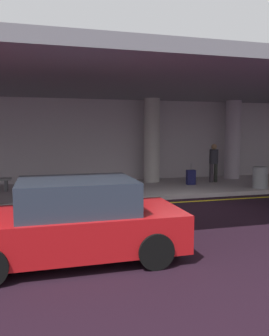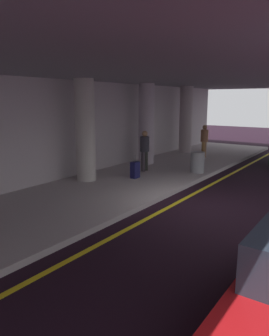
{
  "view_description": "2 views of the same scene",
  "coord_description": "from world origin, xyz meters",
  "px_view_note": "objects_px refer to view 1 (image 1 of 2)",
  "views": [
    {
      "loc": [
        -4.69,
        -9.97,
        2.37
      ],
      "look_at": [
        -1.36,
        2.25,
        1.01
      ],
      "focal_mm": 36.42,
      "sensor_mm": 36.0,
      "label": 1
    },
    {
      "loc": [
        -8.51,
        -3.91,
        3.06
      ],
      "look_at": [
        -0.52,
        1.78,
        1.0
      ],
      "focal_mm": 34.73,
      "sensor_mm": 36.0,
      "label": 2
    }
  ],
  "objects_px": {
    "suitcase_upright_primary": "(191,177)",
    "trash_bin_steel": "(260,177)",
    "support_column_left_mid": "(152,140)",
    "traveler_with_luggage": "(214,160)",
    "support_column_center": "(232,140)",
    "car_red": "(73,221)"
  },
  "relations": [
    {
      "from": "suitcase_upright_primary",
      "to": "trash_bin_steel",
      "type": "relative_size",
      "value": 1.06
    },
    {
      "from": "support_column_left_mid",
      "to": "traveler_with_luggage",
      "type": "distance_m",
      "value": 2.85
    },
    {
      "from": "trash_bin_steel",
      "to": "support_column_center",
      "type": "bearing_deg",
      "value": 81.15
    },
    {
      "from": "support_column_center",
      "to": "traveler_with_luggage",
      "type": "xyz_separation_m",
      "value": [
        -1.42,
        -0.87,
        -0.86
      ]
    },
    {
      "from": "support_column_left_mid",
      "to": "suitcase_upright_primary",
      "type": "xyz_separation_m",
      "value": [
        1.31,
        -1.28,
        -1.51
      ]
    },
    {
      "from": "car_red",
      "to": "traveler_with_luggage",
      "type": "distance_m",
      "value": 9.86
    },
    {
      "from": "car_red",
      "to": "trash_bin_steel",
      "type": "height_order",
      "value": "car_red"
    },
    {
      "from": "suitcase_upright_primary",
      "to": "trash_bin_steel",
      "type": "xyz_separation_m",
      "value": [
        2.25,
        -1.52,
        0.11
      ]
    },
    {
      "from": "support_column_center",
      "to": "suitcase_upright_primary",
      "type": "relative_size",
      "value": 4.06
    },
    {
      "from": "traveler_with_luggage",
      "to": "suitcase_upright_primary",
      "type": "xyz_separation_m",
      "value": [
        -1.27,
        -0.41,
        -0.65
      ]
    },
    {
      "from": "support_column_left_mid",
      "to": "support_column_center",
      "type": "bearing_deg",
      "value": 0.0
    },
    {
      "from": "support_column_center",
      "to": "traveler_with_luggage",
      "type": "bearing_deg",
      "value": -148.62
    },
    {
      "from": "traveler_with_luggage",
      "to": "suitcase_upright_primary",
      "type": "relative_size",
      "value": 1.87
    },
    {
      "from": "support_column_center",
      "to": "car_red",
      "type": "bearing_deg",
      "value": -135.42
    },
    {
      "from": "support_column_center",
      "to": "suitcase_upright_primary",
      "type": "bearing_deg",
      "value": -154.58
    },
    {
      "from": "support_column_center",
      "to": "car_red",
      "type": "relative_size",
      "value": 0.89
    },
    {
      "from": "support_column_center",
      "to": "car_red",
      "type": "distance_m",
      "value": 11.54
    },
    {
      "from": "support_column_center",
      "to": "support_column_left_mid",
      "type": "bearing_deg",
      "value": 180.0
    },
    {
      "from": "car_red",
      "to": "support_column_left_mid",
      "type": "bearing_deg",
      "value": -119.13
    },
    {
      "from": "suitcase_upright_primary",
      "to": "support_column_left_mid",
      "type": "bearing_deg",
      "value": 155.89
    },
    {
      "from": "traveler_with_luggage",
      "to": "suitcase_upright_primary",
      "type": "height_order",
      "value": "traveler_with_luggage"
    },
    {
      "from": "car_red",
      "to": "trash_bin_steel",
      "type": "distance_m",
      "value": 9.35
    }
  ]
}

